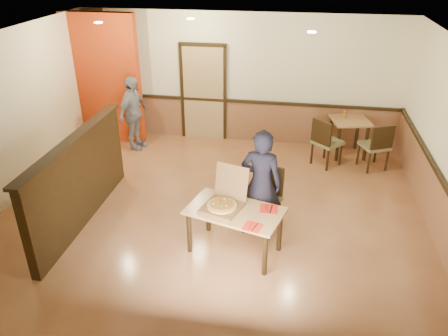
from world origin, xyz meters
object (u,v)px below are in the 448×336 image
object	(u,v)px
side_chair_right	(377,145)
condiment	(344,115)
side_table	(349,128)
diner_chair	(264,196)
diner	(261,184)
pizza_box	(224,203)
passerby	(133,113)
side_chair_left	(325,141)
main_table	(235,216)

from	to	relation	value
side_chair_right	condiment	distance (m)	0.97
side_table	condiment	distance (m)	0.29
diner_chair	diner	distance (m)	0.34
side_chair_right	pizza_box	world-z (taller)	pizza_box
condiment	passerby	bearing A→B (deg)	-173.52
side_chair_left	condiment	size ratio (longest dim) A/B	7.12
diner_chair	side_table	bearing A→B (deg)	81.28
side_table	passerby	distance (m)	4.56
main_table	diner_chair	size ratio (longest dim) A/B	1.45
diner	condiment	world-z (taller)	diner
passerby	pizza_box	xyz separation A→B (m)	(2.51, -3.17, -0.02)
diner_chair	side_chair_right	size ratio (longest dim) A/B	1.05
diner	pizza_box	size ratio (longest dim) A/B	2.35
side_chair_right	diner	xyz separation A→B (m)	(-2.03, -2.50, 0.32)
diner	passerby	size ratio (longest dim) A/B	1.07
side_chair_right	diner	bearing A→B (deg)	26.40
diner_chair	side_chair_left	distance (m)	2.57
diner_chair	side_chair_right	distance (m)	3.08
side_chair_right	main_table	bearing A→B (deg)	27.90
main_table	pizza_box	world-z (taller)	pizza_box
diner_chair	side_chair_right	xyz separation A→B (m)	(1.98, 2.35, -0.03)
diner	condiment	size ratio (longest dim) A/B	12.30
side_table	pizza_box	xyz separation A→B (m)	(-2.03, -3.60, 0.16)
side_chair_left	diner	size ratio (longest dim) A/B	0.58
condiment	diner	bearing A→B (deg)	-114.07
side_chair_left	side_chair_right	size ratio (longest dim) A/B	1.02
pizza_box	main_table	bearing A→B (deg)	0.37
side_chair_right	diner	world-z (taller)	diner
diner_chair	diner	bearing A→B (deg)	-88.78
side_chair_right	passerby	distance (m)	5.02
main_table	passerby	xyz separation A→B (m)	(-2.68, 3.23, 0.20)
side_chair_left	main_table	bearing A→B (deg)	107.55
side_chair_left	diner	distance (m)	2.74
diner_chair	passerby	distance (m)	3.96
side_chair_right	pizza_box	bearing A→B (deg)	25.44
diner_chair	pizza_box	distance (m)	0.85
main_table	pizza_box	xyz separation A→B (m)	(-0.17, 0.05, 0.18)
side_table	pizza_box	world-z (taller)	pizza_box
side_table	diner	distance (m)	3.49
diner	main_table	bearing A→B (deg)	68.72
main_table	side_chair_right	distance (m)	3.83
side_chair_left	passerby	xyz separation A→B (m)	(-4.04, 0.18, 0.26)
main_table	side_table	world-z (taller)	side_table
pizza_box	condiment	xyz separation A→B (m)	(1.90, 3.67, 0.09)
diner_chair	side_chair_right	bearing A→B (deg)	68.00
side_chair_right	passerby	xyz separation A→B (m)	(-5.01, 0.19, 0.27)
side_table	pizza_box	distance (m)	4.13
side_chair_right	pizza_box	size ratio (longest dim) A/B	1.34
main_table	side_table	size ratio (longest dim) A/B	1.67
side_chair_right	side_table	bearing A→B (deg)	-76.59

